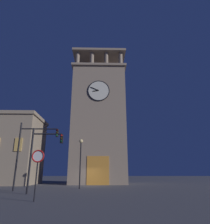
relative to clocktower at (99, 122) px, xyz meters
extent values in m
plane|color=#4C4C51|center=(1.11, 5.44, -10.07)|extent=(200.00, 200.00, 0.00)
cube|color=gray|center=(0.00, -0.02, -0.60)|extent=(8.68, 7.16, 18.95)
cube|color=gray|center=(0.00, -0.02, 9.08)|extent=(9.28, 7.76, 0.40)
cylinder|color=gray|center=(-3.74, 2.96, 10.54)|extent=(0.70, 0.70, 2.51)
cylinder|color=gray|center=(-1.25, 2.96, 10.54)|extent=(0.70, 0.70, 2.51)
cylinder|color=gray|center=(1.25, 2.96, 10.54)|extent=(0.70, 0.70, 2.51)
cylinder|color=gray|center=(3.74, 2.96, 10.54)|extent=(0.70, 0.70, 2.51)
cylinder|color=gray|center=(-3.74, -3.00, 10.54)|extent=(0.70, 0.70, 2.51)
cylinder|color=gray|center=(-1.25, -3.00, 10.54)|extent=(0.70, 0.70, 2.51)
cylinder|color=gray|center=(1.25, -3.00, 10.54)|extent=(0.70, 0.70, 2.51)
cylinder|color=gray|center=(3.74, -3.00, 10.54)|extent=(0.70, 0.70, 2.51)
cube|color=gray|center=(0.00, -0.02, 11.99)|extent=(9.28, 7.76, 0.40)
cylinder|color=black|center=(0.00, -0.02, 13.24)|extent=(0.12, 0.12, 2.09)
cylinder|color=silver|center=(0.00, 3.62, 4.27)|extent=(3.40, 0.12, 3.40)
torus|color=black|center=(0.00, 3.64, 4.27)|extent=(3.56, 0.16, 3.56)
cube|color=black|center=(0.46, 3.72, 4.21)|extent=(0.94, 0.06, 0.25)
cube|color=black|center=(0.66, 3.72, 4.56)|extent=(1.37, 0.06, 0.69)
cube|color=orange|center=(0.00, 3.51, -8.07)|extent=(3.20, 0.24, 4.00)
cube|color=#E0B259|center=(10.86, 5.83, -4.73)|extent=(1.00, 0.12, 1.80)
cylinder|color=black|center=(5.53, 15.96, -7.39)|extent=(0.16, 0.16, 5.37)
cylinder|color=black|center=(4.27, 15.96, -5.20)|extent=(2.51, 0.12, 0.12)
cube|color=black|center=(3.02, 15.96, -5.63)|extent=(0.22, 0.30, 0.75)
sphere|color=red|center=(3.02, 16.14, -5.35)|extent=(0.16, 0.16, 0.16)
sphere|color=#392705|center=(3.02, 16.14, -5.60)|extent=(0.16, 0.16, 0.16)
sphere|color=#063316|center=(3.02, 16.14, -5.85)|extent=(0.16, 0.16, 0.16)
cylinder|color=black|center=(7.77, 13.21, -6.79)|extent=(0.16, 0.16, 6.56)
cylinder|color=black|center=(5.91, 13.21, -4.15)|extent=(3.72, 0.12, 0.12)
cube|color=black|center=(4.05, 13.21, -4.58)|extent=(0.22, 0.30, 0.75)
sphere|color=#360505|center=(4.05, 13.39, -4.30)|extent=(0.16, 0.16, 0.16)
sphere|color=#392705|center=(4.05, 13.39, -4.55)|extent=(0.16, 0.16, 0.16)
sphere|color=#18C154|center=(4.05, 13.39, -4.80)|extent=(0.16, 0.16, 0.16)
cylinder|color=black|center=(1.88, 10.49, -7.63)|extent=(0.14, 0.14, 4.89)
sphere|color=#F9DB8C|center=(1.88, 10.49, -4.96)|extent=(0.44, 0.44, 0.44)
cylinder|color=black|center=(3.55, 20.34, -8.71)|extent=(0.08, 0.08, 2.72)
cylinder|color=white|center=(3.55, 20.38, -7.46)|extent=(0.70, 0.04, 0.70)
torus|color=red|center=(3.55, 20.40, -7.46)|extent=(0.78, 0.08, 0.78)
camera|label=1|loc=(-0.35, 33.09, -8.48)|focal=31.72mm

